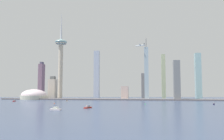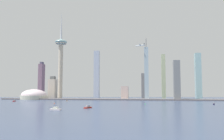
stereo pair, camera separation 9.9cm
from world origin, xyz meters
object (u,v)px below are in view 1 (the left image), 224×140
object	(u,v)px
skyscraper_2	(53,88)
airplane	(140,45)
boat_7	(56,109)
skyscraper_4	(125,93)
boat_2	(214,104)
skyscraper_5	(97,75)
skyscraper_8	(163,77)
boat_5	(14,101)
boat_6	(88,107)
channel_buoy_1	(54,103)
skyscraper_6	(41,81)
skyscraper_7	(177,80)
boat_1	(67,101)
skyscraper_0	(198,76)
channel_buoy_0	(145,104)
skyscraper_3	(146,73)
skyscraper_1	(144,86)
observation_tower	(61,57)
stadium_dome	(34,96)

from	to	relation	value
skyscraper_2	airplane	world-z (taller)	airplane
boat_7	airplane	distance (m)	441.76
skyscraper_4	boat_2	bearing A→B (deg)	-48.43
skyscraper_5	skyscraper_8	bearing A→B (deg)	10.10
boat_5	boat_6	size ratio (longest dim) A/B	0.76
skyscraper_5	channel_buoy_1	xyz separation A→B (m)	(-29.86, -276.72, -79.15)
boat_6	skyscraper_6	bearing A→B (deg)	-127.16
skyscraper_7	boat_1	size ratio (longest dim) A/B	8.28
skyscraper_0	boat_1	world-z (taller)	skyscraper_0
skyscraper_0	boat_2	bearing A→B (deg)	-95.23
skyscraper_7	channel_buoy_0	world-z (taller)	skyscraper_7
skyscraper_3	skyscraper_8	xyz separation A→B (m)	(55.55, 74.57, -6.74)
skyscraper_3	channel_buoy_0	bearing A→B (deg)	-90.35
skyscraper_0	airplane	world-z (taller)	airplane
airplane	skyscraper_7	bearing A→B (deg)	-176.42
skyscraper_1	boat_2	size ratio (longest dim) A/B	13.09
skyscraper_1	skyscraper_3	xyz separation A→B (m)	(9.33, -61.07, 38.68)
skyscraper_5	airplane	size ratio (longest dim) A/B	5.02
skyscraper_5	channel_buoy_1	world-z (taller)	skyscraper_5
skyscraper_0	boat_7	xyz separation A→B (m)	(-285.44, -429.47, -70.52)
boat_1	skyscraper_5	bearing A→B (deg)	-34.98
skyscraper_2	boat_1	distance (m)	205.03
observation_tower	skyscraper_4	size ratio (longest dim) A/B	7.10
skyscraper_5	boat_1	xyz separation A→B (m)	(-41.70, -167.29, -79.04)
skyscraper_8	boat_6	world-z (taller)	skyscraper_8
airplane	channel_buoy_1	bearing A→B (deg)	70.29
airplane	boat_1	bearing A→B (deg)	51.34
skyscraper_6	skyscraper_8	size ratio (longest dim) A/B	0.90
skyscraper_6	skyscraper_3	bearing A→B (deg)	-12.93
skyscraper_4	airplane	distance (m)	156.07
boat_1	boat_7	distance (m)	275.74
boat_2	skyscraper_4	bearing A→B (deg)	-110.71
skyscraper_5	boat_7	bearing A→B (deg)	-84.98
boat_5	boat_7	xyz separation A→B (m)	(208.83, -230.92, 0.30)
skyscraper_5	skyscraper_7	bearing A→B (deg)	-13.69
skyscraper_1	boat_6	size ratio (longest dim) A/B	4.78
skyscraper_0	skyscraper_4	size ratio (longest dim) A/B	3.48
observation_tower	channel_buoy_1	world-z (taller)	observation_tower
skyscraper_1	skyscraper_7	xyz separation A→B (m)	(96.24, -87.11, 15.07)
observation_tower	airplane	bearing A→B (deg)	-3.74
observation_tower	airplane	world-z (taller)	observation_tower
skyscraper_8	boat_1	bearing A→B (deg)	-141.76
boat_2	skyscraper_0	bearing A→B (deg)	-157.51
skyscraper_7	boat_7	xyz separation A→B (m)	(-213.91, -369.94, -56.03)
skyscraper_0	channel_buoy_0	size ratio (longest dim) A/B	50.38
boat_1	airplane	size ratio (longest dim) A/B	0.44
stadium_dome	skyscraper_1	size ratio (longest dim) A/B	0.98
skyscraper_1	skyscraper_4	world-z (taller)	skyscraper_1
skyscraper_8	skyscraper_7	bearing A→B (deg)	-72.69
skyscraper_5	channel_buoy_0	bearing A→B (deg)	-58.90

